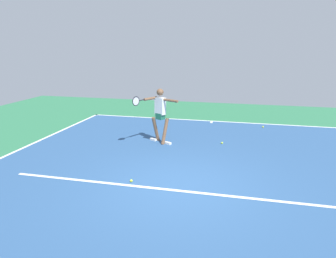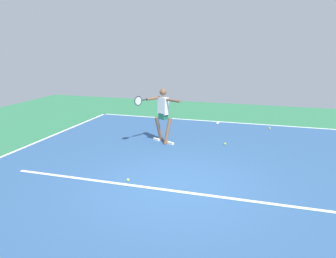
# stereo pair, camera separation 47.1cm
# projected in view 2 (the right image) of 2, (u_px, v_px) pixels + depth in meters

# --- Properties ---
(ground_plane) EXTENTS (22.52, 22.52, 0.00)m
(ground_plane) POSITION_uv_depth(u_px,v_px,m) (175.00, 186.00, 7.42)
(ground_plane) COLOR #2D754C
(court_surface) EXTENTS (10.74, 13.54, 0.00)m
(court_surface) POSITION_uv_depth(u_px,v_px,m) (175.00, 186.00, 7.42)
(court_surface) COLOR #2D5484
(court_surface) RESTS_ON ground_plane
(court_line_baseline_near) EXTENTS (10.74, 0.10, 0.01)m
(court_line_baseline_near) POSITION_uv_depth(u_px,v_px,m) (219.00, 122.00, 13.65)
(court_line_baseline_near) COLOR white
(court_line_baseline_near) RESTS_ON ground_plane
(court_line_service) EXTENTS (8.06, 0.10, 0.01)m
(court_line_service) POSITION_uv_depth(u_px,v_px,m) (172.00, 191.00, 7.20)
(court_line_service) COLOR white
(court_line_service) RESTS_ON ground_plane
(court_line_centre_mark) EXTENTS (0.10, 0.30, 0.01)m
(court_line_centre_mark) POSITION_uv_depth(u_px,v_px,m) (218.00, 123.00, 13.46)
(court_line_centre_mark) COLOR white
(court_line_centre_mark) RESTS_ON ground_plane
(tennis_player) EXTENTS (1.30, 1.14, 1.79)m
(tennis_player) POSITION_uv_depth(u_px,v_px,m) (162.00, 112.00, 10.49)
(tennis_player) COLOR brown
(tennis_player) RESTS_ON ground_plane
(tennis_ball_by_baseline) EXTENTS (0.07, 0.07, 0.07)m
(tennis_ball_by_baseline) POSITION_uv_depth(u_px,v_px,m) (128.00, 180.00, 7.69)
(tennis_ball_by_baseline) COLOR #CCE033
(tennis_ball_by_baseline) RESTS_ON ground_plane
(tennis_ball_near_service_line) EXTENTS (0.07, 0.07, 0.07)m
(tennis_ball_near_service_line) POSITION_uv_depth(u_px,v_px,m) (270.00, 128.00, 12.45)
(tennis_ball_near_service_line) COLOR yellow
(tennis_ball_near_service_line) RESTS_ON ground_plane
(tennis_ball_near_player) EXTENTS (0.07, 0.07, 0.07)m
(tennis_ball_near_player) POSITION_uv_depth(u_px,v_px,m) (225.00, 144.00, 10.49)
(tennis_ball_near_player) COLOR #C6E53D
(tennis_ball_near_player) RESTS_ON ground_plane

